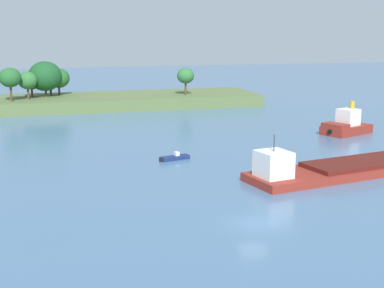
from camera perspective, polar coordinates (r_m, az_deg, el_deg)
ground_plane at (r=49.39m, az=6.27°, el=-8.02°), size 400.00×400.00×0.00m
treeline_island at (r=121.53m, az=-9.44°, el=4.77°), size 63.56×17.99×9.77m
tugboat at (r=92.79m, az=15.36°, el=1.82°), size 9.21×7.17×5.16m
small_motorboat at (r=72.04m, az=-1.76°, el=-1.39°), size 4.18×2.15×1.01m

